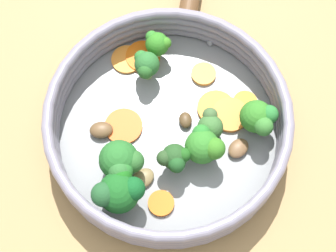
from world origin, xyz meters
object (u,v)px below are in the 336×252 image
carrot_slice_0 (124,125)px  carrot_slice_7 (160,203)px  carrot_slice_2 (230,115)px  mushroom_piece_1 (185,120)px  carrot_slice_1 (127,59)px  broccoli_floret_3 (204,146)px  broccoli_floret_0 (175,158)px  skillet (168,132)px  broccoli_floret_5 (209,125)px  carrot_slice_5 (216,108)px  broccoli_floret_7 (146,65)px  broccoli_floret_6 (259,117)px  carrot_slice_6 (245,102)px  mushroom_piece_2 (143,178)px  mushroom_piece_3 (101,130)px  broccoli_floret_4 (119,191)px  broccoli_floret_2 (157,44)px  carrot_slice_3 (204,74)px  mushroom_piece_0 (238,148)px  carrot_slice_4 (143,57)px  broccoli_floret_1 (121,163)px

carrot_slice_0 → carrot_slice_7: (-0.09, -0.05, 0.00)m
carrot_slice_2 → mushroom_piece_1: size_ratio=2.15×
carrot_slice_1 → broccoli_floret_3: size_ratio=0.78×
carrot_slice_0 → broccoli_floret_0: broccoli_floret_0 is taller
skillet → broccoli_floret_5: (0.00, -0.05, 0.03)m
carrot_slice_5 → broccoli_floret_7: (0.04, 0.09, 0.03)m
broccoli_floret_6 → carrot_slice_0: bearing=94.2°
carrot_slice_5 → carrot_slice_6: bearing=-71.6°
mushroom_piece_2 → mushroom_piece_3: (0.05, 0.05, 0.00)m
broccoli_floret_4 → mushroom_piece_1: bearing=-32.8°
carrot_slice_1 → broccoli_floret_2: broccoli_floret_2 is taller
carrot_slice_2 → carrot_slice_7: size_ratio=1.47×
carrot_slice_1 → mushroom_piece_3: mushroom_piece_3 is taller
carrot_slice_1 → mushroom_piece_2: 0.16m
carrot_slice_3 → mushroom_piece_3: 0.14m
skillet → carrot_slice_5: size_ratio=5.89×
skillet → broccoli_floret_7: size_ratio=5.92×
carrot_slice_0 → carrot_slice_3: same height
carrot_slice_6 → mushroom_piece_1: bearing=114.1°
carrot_slice_2 → mushroom_piece_0: (-0.04, -0.01, 0.00)m
broccoli_floret_2 → broccoli_floret_7: size_ratio=0.94×
broccoli_floret_0 → broccoli_floret_2: 0.15m
broccoli_floret_5 → mushroom_piece_0: broccoli_floret_5 is taller
broccoli_floret_3 → mushroom_piece_0: bearing=-77.0°
carrot_slice_4 → mushroom_piece_1: mushroom_piece_1 is taller
carrot_slice_5 → mushroom_piece_2: mushroom_piece_2 is taller
broccoli_floret_6 → broccoli_floret_1: bearing=114.5°
skillet → broccoli_floret_1: 0.08m
carrot_slice_1 → carrot_slice_7: 0.19m
broccoli_floret_7 → mushroom_piece_1: broccoli_floret_7 is taller
carrot_slice_0 → carrot_slice_4: 0.09m
mushroom_piece_1 → carrot_slice_6: bearing=-65.9°
carrot_slice_4 → broccoli_floret_4: 0.19m
broccoli_floret_1 → broccoli_floret_6: bearing=-65.5°
broccoli_floret_4 → broccoli_floret_0: bearing=-51.9°
carrot_slice_1 → broccoli_floret_1: broccoli_floret_1 is taller
broccoli_floret_1 → mushroom_piece_0: size_ratio=2.01×
broccoli_floret_0 → mushroom_piece_0: 0.08m
broccoli_floret_1 → broccoli_floret_7: (0.12, -0.01, -0.00)m
carrot_slice_3 → broccoli_floret_0: bearing=167.9°
carrot_slice_0 → broccoli_floret_1: size_ratio=0.83×
broccoli_floret_0 → mushroom_piece_0: bearing=-69.7°
carrot_slice_5 → carrot_slice_7: (-0.12, 0.06, 0.00)m
carrot_slice_5 → carrot_slice_7: 0.13m
carrot_slice_3 → broccoli_floret_1: 0.16m
broccoli_floret_5 → broccoli_floret_7: broccoli_floret_7 is taller
broccoli_floret_4 → carrot_slice_4: bearing=-1.7°
carrot_slice_5 → broccoli_floret_3: (-0.06, 0.01, 0.03)m
carrot_slice_7 → broccoli_floret_5: 0.11m
skillet → broccoli_floret_0: broccoli_floret_0 is taller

